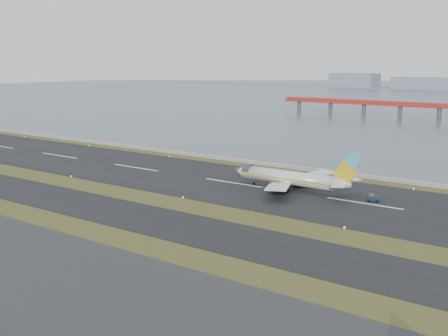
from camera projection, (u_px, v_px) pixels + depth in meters
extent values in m
plane|color=#374819|center=(163.00, 204.00, 139.37)|extent=(1000.00, 1000.00, 0.00)
cube|color=black|center=(128.00, 214.00, 129.88)|extent=(1000.00, 18.00, 0.10)
cube|color=black|center=(233.00, 183.00, 163.06)|extent=(1000.00, 45.00, 0.10)
cube|color=#989792|center=(286.00, 166.00, 186.68)|extent=(1000.00, 2.50, 1.00)
cylinder|color=#4C4C51|center=(330.00, 108.00, 380.64)|extent=(2.80, 2.80, 7.00)
cube|color=gray|center=(355.00, 80.00, 755.81)|extent=(60.00, 35.00, 18.00)
cube|color=gray|center=(430.00, 83.00, 697.87)|extent=(90.00, 35.00, 14.00)
cylinder|color=silver|center=(287.00, 177.00, 153.93)|extent=(28.00, 3.80, 3.80)
cone|color=silver|center=(241.00, 171.00, 163.03)|extent=(3.20, 3.80, 3.80)
cone|color=silver|center=(342.00, 184.00, 144.43)|extent=(5.00, 3.80, 3.80)
cube|color=yellow|center=(284.00, 179.00, 152.42)|extent=(31.00, 0.06, 0.45)
cube|color=yellow|center=(291.00, 176.00, 155.45)|extent=(31.00, 0.06, 0.45)
cube|color=silver|center=(278.00, 187.00, 146.07)|extent=(11.31, 15.89, 1.66)
cube|color=silver|center=(309.00, 176.00, 159.50)|extent=(11.31, 15.89, 1.66)
cylinder|color=#393A3E|center=(278.00, 188.00, 149.26)|extent=(4.20, 2.10, 2.10)
cylinder|color=#393A3E|center=(300.00, 181.00, 158.74)|extent=(4.20, 2.10, 2.10)
cube|color=yellow|center=(345.00, 173.00, 143.42)|extent=(6.80, 0.35, 6.85)
cube|color=#4FB6E1|center=(353.00, 160.00, 141.61)|extent=(4.85, 0.37, 4.90)
cube|color=silver|center=(337.00, 185.00, 141.16)|extent=(5.64, 6.80, 0.22)
cube|color=silver|center=(349.00, 180.00, 147.16)|extent=(5.64, 6.80, 0.22)
cylinder|color=black|center=(254.00, 183.00, 160.93)|extent=(0.80, 0.28, 0.80)
cylinder|color=black|center=(287.00, 191.00, 151.40)|extent=(1.00, 0.38, 1.00)
cylinder|color=black|center=(297.00, 187.00, 155.83)|extent=(1.00, 0.38, 1.00)
cube|color=#141F37|center=(373.00, 198.00, 141.52)|extent=(3.45, 2.77, 1.13)
cube|color=#393A3E|center=(372.00, 195.00, 141.45)|extent=(1.78, 1.83, 0.66)
cylinder|color=black|center=(369.00, 201.00, 141.11)|extent=(0.72, 0.53, 0.66)
cylinder|color=black|center=(369.00, 200.00, 142.56)|extent=(0.72, 0.53, 0.66)
cylinder|color=black|center=(377.00, 201.00, 140.66)|extent=(0.72, 0.53, 0.66)
cylinder|color=black|center=(377.00, 200.00, 142.11)|extent=(0.72, 0.53, 0.66)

